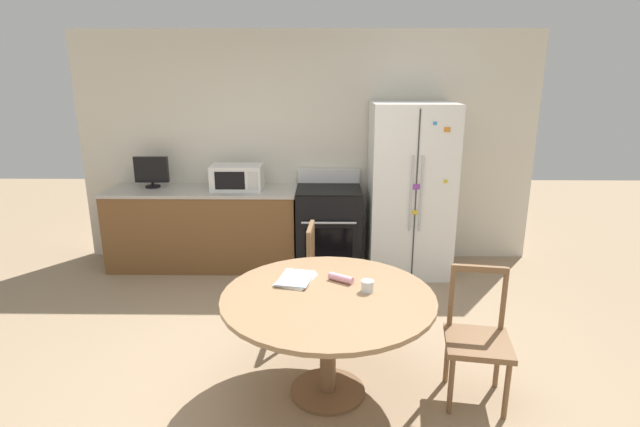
# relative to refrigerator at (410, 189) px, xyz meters

# --- Properties ---
(ground_plane) EXTENTS (14.00, 14.00, 0.00)m
(ground_plane) POSITION_rel_refrigerator_xyz_m (-1.13, -2.20, -0.92)
(ground_plane) COLOR #9E8466
(back_wall) EXTENTS (5.20, 0.10, 2.60)m
(back_wall) POSITION_rel_refrigerator_xyz_m (-1.13, 0.45, 0.38)
(back_wall) COLOR silver
(back_wall) RESTS_ON ground_plane
(kitchen_counter) EXTENTS (2.11, 0.64, 0.90)m
(kitchen_counter) POSITION_rel_refrigerator_xyz_m (-2.29, 0.09, -0.47)
(kitchen_counter) COLOR brown
(kitchen_counter) RESTS_ON ground_plane
(refrigerator) EXTENTS (0.87, 0.79, 1.85)m
(refrigerator) POSITION_rel_refrigerator_xyz_m (0.00, 0.00, 0.00)
(refrigerator) COLOR white
(refrigerator) RESTS_ON ground_plane
(oven_range) EXTENTS (0.70, 0.68, 1.08)m
(oven_range) POSITION_rel_refrigerator_xyz_m (-0.87, 0.06, -0.46)
(oven_range) COLOR black
(oven_range) RESTS_ON ground_plane
(microwave) EXTENTS (0.55, 0.35, 0.27)m
(microwave) POSITION_rel_refrigerator_xyz_m (-1.88, 0.08, 0.11)
(microwave) COLOR white
(microwave) RESTS_ON kitchen_counter
(countertop_tv) EXTENTS (0.38, 0.16, 0.35)m
(countertop_tv) POSITION_rel_refrigerator_xyz_m (-2.85, 0.17, 0.16)
(countertop_tv) COLOR black
(countertop_tv) RESTS_ON kitchen_counter
(dining_table) EXTENTS (1.42, 1.42, 0.74)m
(dining_table) POSITION_rel_refrigerator_xyz_m (-0.89, -2.27, -0.30)
(dining_table) COLOR #997551
(dining_table) RESTS_ON ground_plane
(dining_chair_far) EXTENTS (0.45, 0.45, 0.90)m
(dining_chair_far) POSITION_rel_refrigerator_xyz_m (-0.88, -1.27, -0.49)
(dining_chair_far) COLOR brown
(dining_chair_far) RESTS_ON ground_plane
(dining_chair_right) EXTENTS (0.48, 0.48, 0.90)m
(dining_chair_right) POSITION_rel_refrigerator_xyz_m (0.11, -2.30, -0.49)
(dining_chair_right) COLOR brown
(dining_chair_right) RESTS_ON ground_plane
(candle_glass) EXTENTS (0.08, 0.08, 0.08)m
(candle_glass) POSITION_rel_refrigerator_xyz_m (-0.63, -2.21, -0.15)
(candle_glass) COLOR silver
(candle_glass) RESTS_ON dining_table
(folded_napkin) EXTENTS (0.18, 0.14, 0.05)m
(folded_napkin) POSITION_rel_refrigerator_xyz_m (-0.80, -2.05, -0.16)
(folded_napkin) COLOR pink
(folded_napkin) RESTS_ON dining_table
(mail_stack) EXTENTS (0.31, 0.36, 0.02)m
(mail_stack) POSITION_rel_refrigerator_xyz_m (-1.11, -2.04, -0.17)
(mail_stack) COLOR white
(mail_stack) RESTS_ON dining_table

